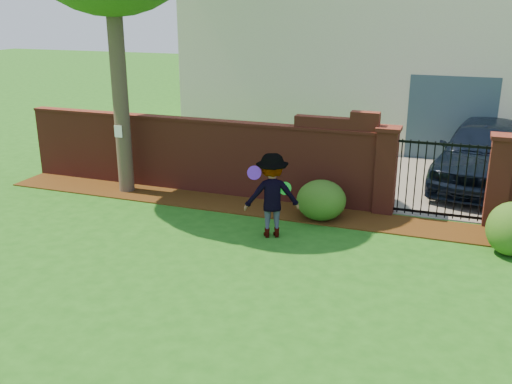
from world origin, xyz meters
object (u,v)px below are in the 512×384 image
(man, at_px, (272,196))
(frisbee_purple, at_px, (254,173))
(frisbee_green, at_px, (285,188))
(car, at_px, (482,155))

(man, xyz_separation_m, frisbee_purple, (-0.27, -0.24, 0.50))
(man, relative_size, frisbee_green, 6.60)
(car, height_order, frisbee_purple, car)
(frisbee_purple, bearing_deg, car, 50.41)
(car, relative_size, frisbee_green, 19.45)
(man, bearing_deg, car, -153.66)
(car, bearing_deg, frisbee_green, -118.08)
(man, bearing_deg, frisbee_green, 170.74)
(man, distance_m, frisbee_green, 0.29)
(car, distance_m, man, 6.00)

